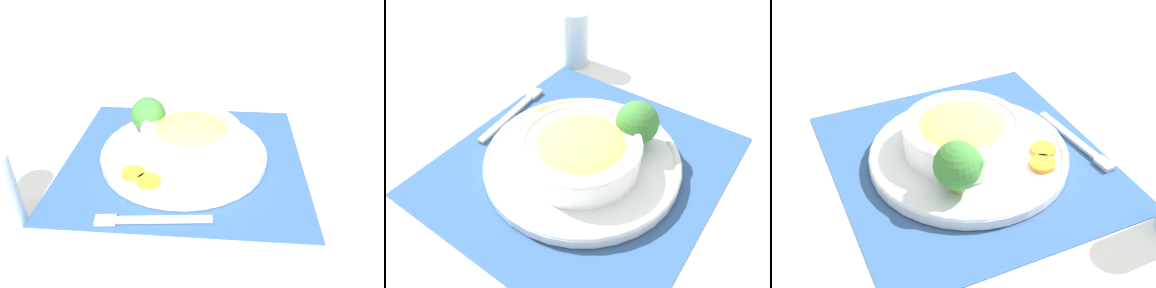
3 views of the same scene
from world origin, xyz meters
TOP-DOWN VIEW (x-y plane):
  - ground_plane at (0.00, 0.00)m, footprint 4.00×4.00m
  - placemat at (0.00, 0.00)m, footprint 0.46×0.49m
  - plate at (0.00, 0.00)m, footprint 0.32×0.32m
  - bowl at (0.01, -0.01)m, footprint 0.19×0.19m
  - broccoli_floret at (0.05, 0.08)m, footprint 0.07×0.07m
  - carrot_slice_near at (-0.09, 0.07)m, footprint 0.04×0.04m
  - carrot_slice_middle at (-0.11, 0.04)m, footprint 0.04×0.04m
  - fork at (-0.19, 0.03)m, footprint 0.05×0.18m

SIDE VIEW (x-z plane):
  - ground_plane at x=0.00m, z-range 0.00..0.00m
  - placemat at x=0.00m, z-range 0.00..0.00m
  - fork at x=-0.19m, z-range 0.00..0.01m
  - plate at x=0.00m, z-range 0.00..0.03m
  - carrot_slice_near at x=-0.09m, z-range 0.02..0.03m
  - carrot_slice_middle at x=-0.11m, z-range 0.02..0.03m
  - bowl at x=0.01m, z-range 0.02..0.08m
  - broccoli_floret at x=0.05m, z-range 0.02..0.11m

